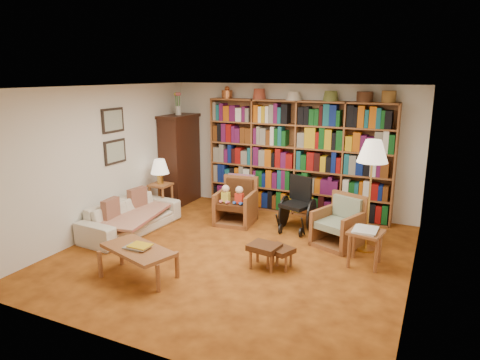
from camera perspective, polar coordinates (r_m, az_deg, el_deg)
The scene contains 23 objects.
floor at distance 6.64m, azimuth -0.73°, elevation -9.84°, with size 5.00×5.00×0.00m, color #B35F1B.
ceiling at distance 6.07m, azimuth -0.80°, elevation 12.26°, with size 5.00×5.00×0.00m, color white.
wall_back at distance 8.51m, azimuth 6.66°, elevation 4.21°, with size 5.00×5.00×0.00m, color silver.
wall_front at distance 4.23m, azimuth -15.87°, elevation -6.38°, with size 5.00×5.00×0.00m, color silver.
wall_left at distance 7.65m, azimuth -17.86°, elevation 2.52°, with size 5.00×5.00×0.00m, color silver.
wall_right at distance 5.64m, azimuth 22.71°, elevation -1.84°, with size 5.00×5.00×0.00m, color silver.
bookshelf at distance 8.30m, azimuth 7.57°, elevation 3.38°, with size 3.60×0.30×2.42m.
curio_cabinet at distance 9.10m, azimuth -8.02°, elevation 2.91°, with size 0.50×0.95×2.40m.
framed_pictures at distance 7.79m, azimuth -16.45°, elevation 5.62°, with size 0.03×0.52×0.97m.
sofa at distance 7.68m, azimuth -14.29°, elevation -4.72°, with size 0.74×1.88×0.55m, color beige.
sofa_throw at distance 7.64m, azimuth -14.01°, elevation -4.60°, with size 0.82×1.53×0.04m, color beige.
cushion_left at distance 7.97m, azimuth -13.50°, elevation -2.68°, with size 0.12×0.38×0.38m, color maroon.
cushion_right at distance 7.46m, azimuth -16.84°, elevation -4.04°, with size 0.12×0.37×0.37m, color maroon.
side_table_lamp at distance 8.47m, azimuth -10.51°, elevation -1.62°, with size 0.39×0.39×0.61m.
table_lamp at distance 8.35m, azimuth -10.66°, elevation 1.68°, with size 0.36×0.36×0.48m.
armchair_leather at distance 7.91m, azimuth -0.32°, elevation -3.16°, with size 0.74×0.78×0.85m.
armchair_sage at distance 7.10m, azimuth 13.09°, elevation -5.94°, with size 0.88×0.88×0.81m.
wheelchair at distance 7.61m, azimuth 7.71°, elevation -3.39°, with size 0.58×0.75×0.93m.
floor_lamp at distance 6.65m, azimuth 17.26°, elevation 3.10°, with size 0.46×0.46×1.74m.
side_table_papers at distance 6.38m, azimuth 16.39°, elevation -7.29°, with size 0.51×0.51×0.55m.
footstool_a at distance 6.14m, azimuth 5.31°, elevation -9.41°, with size 0.45×0.42×0.31m.
footstool_b at distance 6.11m, azimuth 3.25°, elevation -9.13°, with size 0.46×0.40×0.35m.
coffee_table at distance 5.95m, azimuth -13.48°, elevation -9.28°, with size 1.15×0.81×0.48m.
Camera 1 is at (2.67, -5.45, 2.69)m, focal length 32.00 mm.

